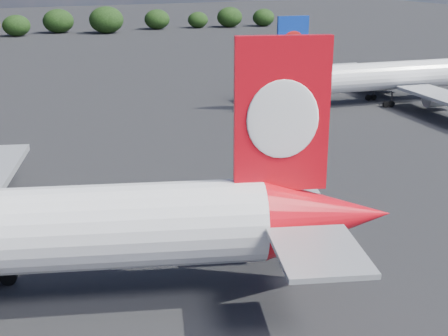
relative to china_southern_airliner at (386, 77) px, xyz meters
name	(u,v)px	position (x,y,z in m)	size (l,w,h in m)	color
china_southern_airliner	(386,77)	(0.00, 0.00, 0.00)	(44.55, 42.42, 14.53)	white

